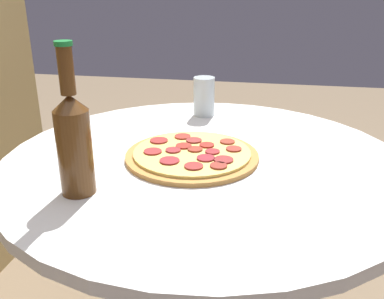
{
  "coord_description": "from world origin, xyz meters",
  "views": [
    {
      "loc": [
        -0.86,
        -0.13,
        1.12
      ],
      "look_at": [
        -0.01,
        0.03,
        0.77
      ],
      "focal_mm": 40.0,
      "sensor_mm": 36.0,
      "label": 1
    }
  ],
  "objects": [
    {
      "name": "pizza",
      "position": [
        -0.01,
        0.03,
        0.76
      ],
      "size": [
        0.29,
        0.29,
        0.02
      ],
      "color": "#B77F3D",
      "rests_on": "table"
    },
    {
      "name": "table",
      "position": [
        0.0,
        0.0,
        0.57
      ],
      "size": [
        0.89,
        0.89,
        0.75
      ],
      "color": "silver",
      "rests_on": "ground_plane"
    },
    {
      "name": "drinking_glass",
      "position": [
        0.31,
        0.05,
        0.8
      ],
      "size": [
        0.06,
        0.06,
        0.11
      ],
      "color": "silver",
      "rests_on": "table"
    },
    {
      "name": "beer_bottle",
      "position": [
        -0.2,
        0.2,
        0.85
      ],
      "size": [
        0.06,
        0.06,
        0.27
      ],
      "color": "#563314",
      "rests_on": "table"
    }
  ]
}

